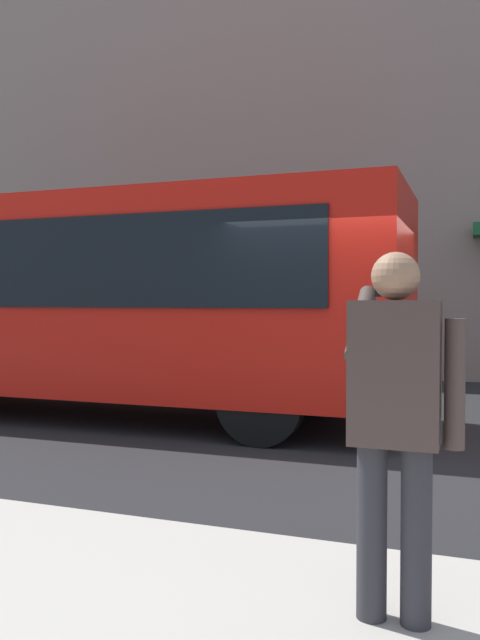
# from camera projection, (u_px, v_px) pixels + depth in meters

# --- Properties ---
(ground_plane) EXTENTS (60.00, 60.00, 0.00)m
(ground_plane) POSITION_uv_depth(u_px,v_px,m) (347.00, 442.00, 7.47)
(ground_plane) COLOR #232326
(building_facade_far) EXTENTS (28.00, 1.55, 12.00)m
(building_facade_far) POSITION_uv_depth(u_px,v_px,m) (410.00, 94.00, 13.67)
(building_facade_far) COLOR gray
(building_facade_far) RESTS_ON ground_plane
(red_bus) EXTENTS (9.05, 2.54, 3.08)m
(red_bus) POSITION_uv_depth(u_px,v_px,m) (85.00, 297.00, 9.32)
(red_bus) COLOR red
(red_bus) RESTS_ON ground_plane
(pedestrian_photographer) EXTENTS (0.53, 0.52, 1.70)m
(pedestrian_photographer) POSITION_uv_depth(u_px,v_px,m) (396.00, 407.00, 2.97)
(pedestrian_photographer) COLOR #2D2D33
(pedestrian_photographer) RESTS_ON sidewalk_curb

